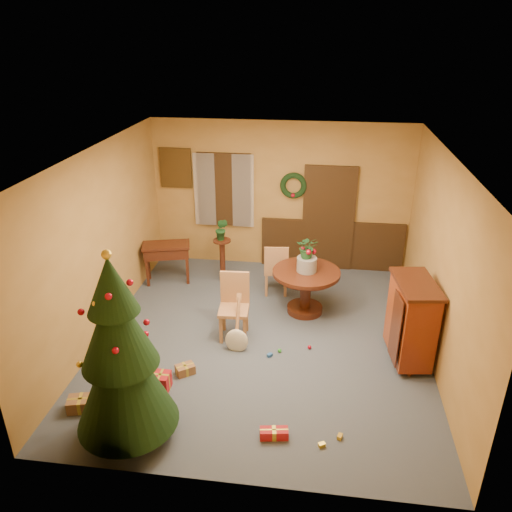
% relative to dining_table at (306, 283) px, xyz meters
% --- Properties ---
extents(room_envelope, '(5.50, 5.50, 5.50)m').
position_rel_dining_table_xyz_m(room_envelope, '(-0.41, 1.79, 0.57)').
color(room_envelope, '#353F4D').
rests_on(room_envelope, ground).
extents(dining_table, '(1.13, 1.13, 0.78)m').
position_rel_dining_table_xyz_m(dining_table, '(0.00, 0.00, 0.00)').
color(dining_table, black).
rests_on(dining_table, floor).
extents(urn, '(0.33, 0.33, 0.24)m').
position_rel_dining_table_xyz_m(urn, '(0.00, 0.00, 0.35)').
color(urn, slate).
rests_on(urn, dining_table).
extents(centerpiece_plant, '(0.35, 0.30, 0.39)m').
position_rel_dining_table_xyz_m(centerpiece_plant, '(0.00, 0.00, 0.67)').
color(centerpiece_plant, '#1E4C23').
rests_on(centerpiece_plant, urn).
extents(chair_near, '(0.48, 0.48, 1.04)m').
position_rel_dining_table_xyz_m(chair_near, '(-1.07, -0.84, 0.02)').
color(chair_near, '#9C633E').
rests_on(chair_near, floor).
extents(chair_far, '(0.47, 0.47, 0.98)m').
position_rel_dining_table_xyz_m(chair_far, '(-0.56, 0.55, -0.02)').
color(chair_far, '#9C633E').
rests_on(chair_far, floor).
extents(guitar, '(0.45, 0.59, 0.80)m').
position_rel_dining_table_xyz_m(guitar, '(-0.96, -1.27, -0.13)').
color(guitar, beige).
rests_on(guitar, floor).
extents(plant_stand, '(0.33, 0.33, 0.86)m').
position_rel_dining_table_xyz_m(plant_stand, '(-1.61, 0.92, -0.01)').
color(plant_stand, black).
rests_on(plant_stand, floor).
extents(stand_plant, '(0.27, 0.23, 0.43)m').
position_rel_dining_table_xyz_m(stand_plant, '(-1.61, 0.92, 0.53)').
color(stand_plant, '#19471E').
rests_on(stand_plant, plant_stand).
extents(christmas_tree, '(1.18, 1.18, 2.43)m').
position_rel_dining_table_xyz_m(christmas_tree, '(-1.93, -3.13, 0.61)').
color(christmas_tree, '#382111').
rests_on(christmas_tree, floor).
extents(writing_desk, '(0.95, 0.64, 0.77)m').
position_rel_dining_table_xyz_m(writing_desk, '(-2.64, 0.78, 0.04)').
color(writing_desk, black).
rests_on(writing_desk, floor).
extents(sideboard, '(0.65, 1.05, 1.27)m').
position_rel_dining_table_xyz_m(sideboard, '(1.54, -1.15, 0.14)').
color(sideboard, '#59180A').
rests_on(sideboard, floor).
extents(gift_a, '(0.36, 0.30, 0.17)m').
position_rel_dining_table_xyz_m(gift_a, '(-2.72, -2.80, -0.46)').
color(gift_a, brown).
rests_on(gift_a, floor).
extents(gift_b, '(0.25, 0.25, 0.24)m').
position_rel_dining_table_xyz_m(gift_b, '(-1.82, -2.28, -0.42)').
color(gift_b, '#A7161C').
rests_on(gift_b, floor).
extents(gift_c, '(0.31, 0.29, 0.14)m').
position_rel_dining_table_xyz_m(gift_c, '(-1.59, -1.92, -0.47)').
color(gift_c, brown).
rests_on(gift_c, floor).
extents(gift_d, '(0.35, 0.19, 0.12)m').
position_rel_dining_table_xyz_m(gift_d, '(-0.23, -2.95, -0.48)').
color(gift_d, '#A7161C').
rests_on(gift_d, floor).
extents(toy_a, '(0.09, 0.09, 0.05)m').
position_rel_dining_table_xyz_m(toy_a, '(-0.45, -1.37, -0.52)').
color(toy_a, '#24559D').
rests_on(toy_a, floor).
extents(toy_b, '(0.06, 0.06, 0.06)m').
position_rel_dining_table_xyz_m(toy_b, '(-0.32, -1.24, -0.51)').
color(toy_b, '#299227').
rests_on(toy_b, floor).
extents(toy_c, '(0.07, 0.09, 0.05)m').
position_rel_dining_table_xyz_m(toy_c, '(0.55, -2.86, -0.52)').
color(toy_c, gold).
rests_on(toy_c, floor).
extents(toy_d, '(0.06, 0.06, 0.06)m').
position_rel_dining_table_xyz_m(toy_d, '(0.12, -1.09, -0.51)').
color(toy_d, '#B60C22').
rests_on(toy_d, floor).
extents(toy_e, '(0.09, 0.08, 0.05)m').
position_rel_dining_table_xyz_m(toy_e, '(0.34, -3.02, -0.52)').
color(toy_e, yellow).
rests_on(toy_e, floor).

